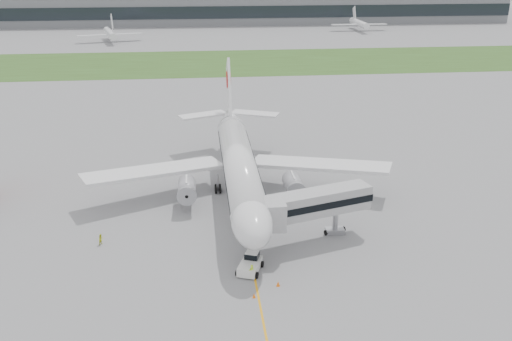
{
  "coord_description": "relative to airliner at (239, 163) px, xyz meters",
  "views": [
    {
      "loc": [
        -5.95,
        -76.95,
        36.07
      ],
      "look_at": [
        2.38,
        2.0,
        5.37
      ],
      "focal_mm": 40.0,
      "sensor_mm": 36.0,
      "label": 1
    }
  ],
  "objects": [
    {
      "name": "safety_cone_left",
      "position": [
        -0.5,
        -28.08,
        -5.39
      ],
      "size": [
        0.39,
        0.39,
        0.53
      ],
      "primitive_type": "cone",
      "color": "orange",
      "rests_on": "ground"
    },
    {
      "name": "distant_aircraft_left",
      "position": [
        -41.54,
        167.5,
        -5.66
      ],
      "size": [
        31.59,
        29.27,
        10.24
      ],
      "primitive_type": null,
      "rotation": [
        0.0,
        0.0,
        0.24
      ],
      "color": "silver",
      "rests_on": "ground"
    },
    {
      "name": "jet_bridge",
      "position": [
        8.33,
        -15.74,
        -0.32
      ],
      "size": [
        15.14,
        8.57,
        7.22
      ],
      "rotation": [
        0.0,
        0.0,
        0.3
      ],
      "color": "#AAAAAD",
      "rests_on": "ground"
    },
    {
      "name": "ground_crew_near",
      "position": [
        -0.4,
        -24.19,
        -4.72
      ],
      "size": [
        0.82,
        0.75,
        1.89
      ],
      "primitive_type": "imported",
      "rotation": [
        0.0,
        0.0,
        3.7
      ],
      "color": "#B8E726",
      "rests_on": "ground"
    },
    {
      "name": "apron_markings",
      "position": [
        0.0,
        -9.87,
        -5.66
      ],
      "size": [
        70.0,
        70.0,
        0.04
      ],
      "primitive_type": null,
      "color": "orange",
      "rests_on": "ground"
    },
    {
      "name": "safety_cone_right",
      "position": [
        2.5,
        -26.04,
        -5.36
      ],
      "size": [
        0.44,
        0.44,
        0.61
      ],
      "primitive_type": "cone",
      "color": "orange",
      "rests_on": "ground"
    },
    {
      "name": "terminal_building",
      "position": [
        0.0,
        225.0,
        1.34
      ],
      "size": [
        320.0,
        22.3,
        14.0
      ],
      "color": "slate",
      "rests_on": "ground"
    },
    {
      "name": "pushback_tug",
      "position": [
        -0.33,
        -22.2,
        -4.73
      ],
      "size": [
        3.71,
        4.47,
        2.02
      ],
      "rotation": [
        0.0,
        0.0,
        -0.36
      ],
      "color": "silver",
      "rests_on": "ground"
    },
    {
      "name": "control_tower",
      "position": [
        -90.0,
        227.13,
        -5.66
      ],
      "size": [
        12.0,
        12.0,
        56.0
      ],
      "primitive_type": null,
      "color": "slate",
      "rests_on": "ground"
    },
    {
      "name": "ground",
      "position": [
        0.0,
        -4.87,
        -5.66
      ],
      "size": [
        600.0,
        600.0,
        0.0
      ],
      "primitive_type": "plane",
      "color": "gray",
      "rests_on": "ground"
    },
    {
      "name": "distant_aircraft_right",
      "position": [
        72.58,
        191.32,
        -5.66
      ],
      "size": [
        27.36,
        24.26,
        10.28
      ],
      "primitive_type": null,
      "rotation": [
        0.0,
        0.0,
        0.02
      ],
      "color": "silver",
      "rests_on": "ground"
    },
    {
      "name": "grass_strip",
      "position": [
        0.0,
        115.13,
        -5.65
      ],
      "size": [
        600.0,
        50.0,
        0.02
      ],
      "primitive_type": "cube",
      "color": "#334D1D",
      "rests_on": "ground"
    },
    {
      "name": "ground_crew_far",
      "position": [
        -19.19,
        -13.74,
        -4.91
      ],
      "size": [
        0.88,
        0.92,
        1.5
      ],
      "primitive_type": "imported",
      "rotation": [
        0.0,
        0.0,
        0.98
      ],
      "color": "gold",
      "rests_on": "ground"
    },
    {
      "name": "airliner",
      "position": [
        0.0,
        0.0,
        0.0
      ],
      "size": [
        48.13,
        53.95,
        17.88
      ],
      "color": "silver",
      "rests_on": "ground"
    }
  ]
}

